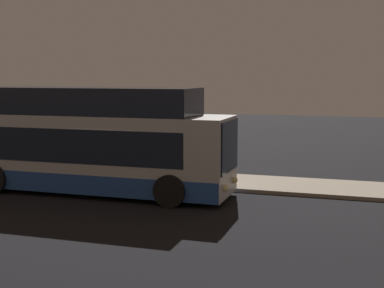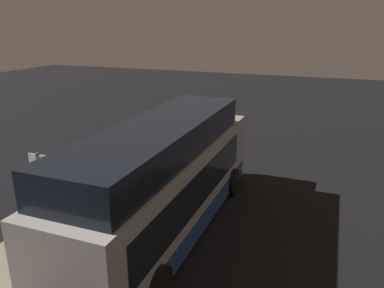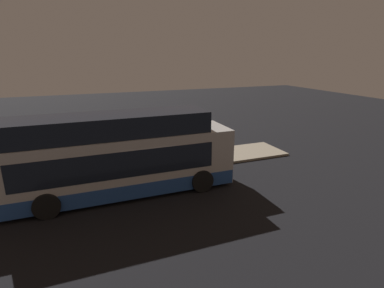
# 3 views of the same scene
# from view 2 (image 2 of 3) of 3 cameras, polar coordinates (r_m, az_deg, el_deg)

# --- Properties ---
(ground) EXTENTS (80.00, 80.00, 0.00)m
(ground) POSITION_cam_2_polar(r_m,az_deg,el_deg) (13.92, -1.79, -10.92)
(ground) COLOR black
(platform) EXTENTS (20.00, 2.90, 0.14)m
(platform) POSITION_cam_2_polar(r_m,az_deg,el_deg) (15.21, -12.56, -8.43)
(platform) COLOR gray
(platform) RESTS_ON ground
(bus_lead) EXTENTS (10.72, 2.80, 3.88)m
(bus_lead) POSITION_cam_2_polar(r_m,az_deg,el_deg) (12.19, -4.00, -6.24)
(bus_lead) COLOR #B2ADA8
(bus_lead) RESTS_ON ground
(passenger_boarding) EXTENTS (0.59, 0.63, 1.76)m
(passenger_boarding) POSITION_cam_2_polar(r_m,az_deg,el_deg) (15.55, -7.61, -3.41)
(passenger_boarding) COLOR #2D2D33
(passenger_boarding) RESTS_ON platform
(passenger_waiting) EXTENTS (0.57, 0.57, 1.58)m
(passenger_waiting) POSITION_cam_2_polar(r_m,az_deg,el_deg) (16.41, -5.58, -2.59)
(passenger_waiting) COLOR #6B604C
(passenger_waiting) RESTS_ON platform
(passenger_with_bags) EXTENTS (0.41, 0.58, 1.71)m
(passenger_with_bags) POSITION_cam_2_polar(r_m,az_deg,el_deg) (14.90, -17.91, -5.28)
(passenger_with_bags) COLOR #2D2D33
(passenger_with_bags) RESTS_ON platform
(suitcase) EXTENTS (0.35, 0.27, 0.99)m
(suitcase) POSITION_cam_2_polar(r_m,az_deg,el_deg) (16.25, -6.87, -4.62)
(suitcase) COLOR #598C59
(suitcase) RESTS_ON platform
(sign_post) EXTENTS (0.10, 0.70, 2.77)m
(sign_post) POSITION_cam_2_polar(r_m,az_deg,el_deg) (12.86, -22.00, -5.69)
(sign_post) COLOR #4C4C51
(sign_post) RESTS_ON platform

